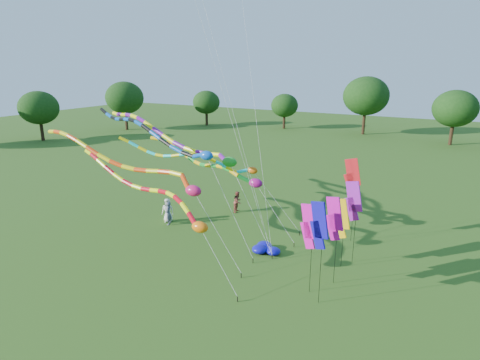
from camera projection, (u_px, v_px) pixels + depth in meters
The scene contains 18 objects.
ground at pixel (201, 280), 22.29m from camera, with size 160.00×160.00×0.00m, color #295015.
tree_ring at pixel (171, 178), 22.14m from camera, with size 116.49×116.94×9.61m.
tube_kite_red at pixel (153, 194), 24.39m from camera, with size 14.56×4.18×6.20m.
tube_kite_orange at pixel (131, 164), 25.77m from camera, with size 17.10×1.87×7.57m.
tube_kite_purple at pixel (174, 138), 29.23m from camera, with size 17.69×5.41×8.39m.
tube_kite_blue at pixel (155, 135), 28.13m from camera, with size 16.51×4.79×8.54m.
tube_kite_cyan at pixel (200, 160), 28.10m from camera, with size 12.83×3.35×6.89m.
tube_kite_green at pixel (215, 166), 29.05m from camera, with size 13.18×2.40×6.44m.
banner_pole_magenta_b at pixel (334, 219), 21.11m from camera, with size 1.13×0.45×4.95m.
banner_pole_magenta_a at pixel (309, 227), 20.29m from camera, with size 1.12×0.47×4.87m.
banner_pole_blue_a at pixel (319, 226), 19.20m from camera, with size 1.10×0.51×5.34m.
banner_pole_orange at pixel (340, 219), 23.03m from camera, with size 1.16×0.21×4.24m.
banner_pole_violet at pixel (353, 201), 23.39m from camera, with size 1.15×0.32×5.09m.
banner_pole_red at pixel (352, 177), 26.06m from camera, with size 1.16×0.13×5.75m.
blue_nylon_heap at pixel (270, 248), 25.52m from camera, with size 1.56×1.65×0.53m.
person_a at pixel (168, 210), 30.23m from camera, with size 0.90×0.58×1.84m, color silver.
person_b at pixel (168, 213), 29.73m from camera, with size 0.64×0.42×1.75m, color #444960.
person_c at pixel (238, 202), 32.28m from camera, with size 0.84×0.65×1.72m, color #994437.
Camera 1 is at (11.39, -16.41, 11.54)m, focal length 30.00 mm.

